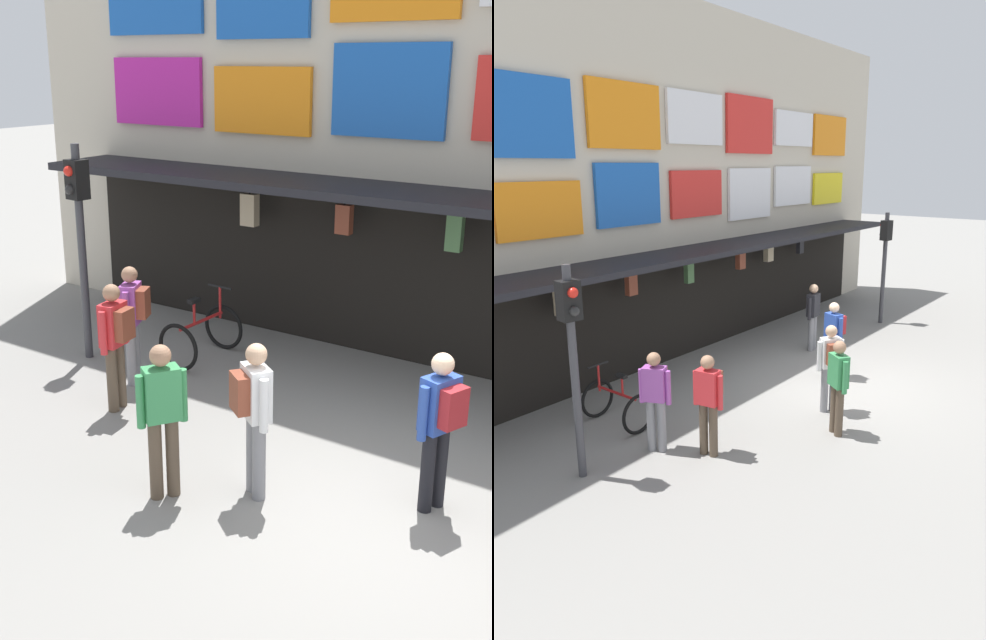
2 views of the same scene
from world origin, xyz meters
TOP-DOWN VIEW (x-y plane):
  - ground_plane at (0.00, 0.00)m, footprint 80.00×80.00m
  - shopfront at (-0.00, 4.57)m, footprint 18.00×2.60m
  - traffic_light_near at (-5.62, 1.34)m, footprint 0.31×0.34m
  - traffic_light_far at (5.09, 1.36)m, footprint 0.31×0.34m
  - bicycle_parked at (-4.15, 2.26)m, footprint 0.73×1.17m
  - pedestrian_in_green at (0.28, 0.35)m, footprint 0.44×0.50m
  - pedestrian_in_blue at (-4.37, 1.03)m, footprint 0.45×0.49m
  - pedestrian_in_white at (-3.96, 0.27)m, footprint 0.40×0.52m
  - pedestrian_in_red at (1.66, 1.66)m, footprint 0.53×0.26m
  - pedestrian_in_yellow at (-2.09, -1.00)m, footprint 0.38×0.46m
  - pedestrian_in_purple at (-1.35, -0.46)m, footprint 0.48×0.47m

SIDE VIEW (x-z plane):
  - ground_plane at x=0.00m, z-range 0.00..0.00m
  - bicycle_parked at x=-4.15m, z-range -0.13..0.92m
  - pedestrian_in_red at x=1.66m, z-range 0.11..1.79m
  - pedestrian_in_yellow at x=-2.09m, z-range 0.11..1.79m
  - pedestrian_in_green at x=0.28m, z-range 0.14..1.82m
  - pedestrian_in_blue at x=-4.37m, z-range 0.14..1.82m
  - pedestrian_in_white at x=-3.96m, z-range 0.14..1.82m
  - pedestrian_in_purple at x=-1.35m, z-range 0.14..1.82m
  - traffic_light_near at x=-5.62m, z-range 0.54..3.74m
  - traffic_light_far at x=5.09m, z-range 0.54..3.74m
  - shopfront at x=0.00m, z-range -0.04..7.96m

